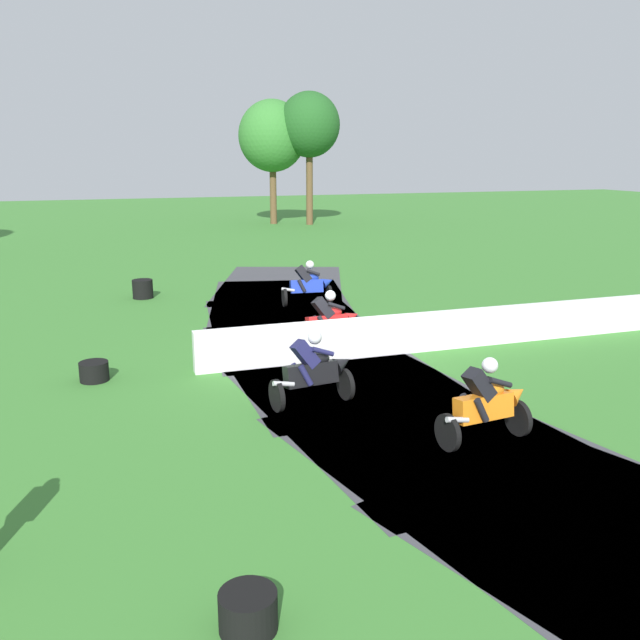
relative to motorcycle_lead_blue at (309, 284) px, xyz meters
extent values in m
plane|color=#38752D|center=(-1.45, -5.56, -0.65)|extent=(120.00, 120.00, 0.00)
cube|color=#3D3D42|center=(0.10, 3.53, -0.64)|extent=(6.47, 8.50, 0.01)
cube|color=#3D3D42|center=(-0.75, 0.57, -0.64)|extent=(5.80, 8.28, 0.01)
cube|color=#3D3D42|center=(-1.27, -2.48, -0.64)|extent=(5.06, 7.96, 0.01)
cube|color=#3D3D42|center=(-1.45, -5.56, -0.64)|extent=(4.25, 7.54, 0.01)
cube|color=#3D3D42|center=(-1.28, -8.64, -0.64)|extent=(5.03, 7.95, 0.01)
cube|color=#3D3D42|center=(-0.78, -11.68, -0.64)|extent=(5.78, 8.27, 0.01)
cube|color=white|center=(3.52, -5.57, -0.20)|extent=(15.68, 0.33, 0.90)
cylinder|color=black|center=(0.61, -0.15, -0.36)|extent=(0.17, 0.73, 0.73)
cylinder|color=black|center=(-0.78, 0.00, -0.36)|extent=(0.17, 0.73, 0.73)
cube|color=#1E38B2|center=(-0.08, -0.01, -0.06)|extent=(1.03, 0.47, 0.45)
ellipsoid|color=#1E38B2|center=(0.11, 0.04, 0.19)|extent=(0.47, 0.38, 0.30)
cone|color=#1E38B2|center=(0.60, -0.05, 0.05)|extent=(0.42, 0.40, 0.47)
cylinder|color=#B2B2B7|center=(-0.69, -0.07, -0.11)|extent=(0.42, 0.17, 0.17)
cube|color=black|center=(-0.15, 0.09, 0.31)|extent=(0.52, 0.43, 0.62)
sphere|color=white|center=(0.08, 0.13, 0.58)|extent=(0.26, 0.26, 0.26)
cylinder|color=black|center=(0.15, 0.24, 0.29)|extent=(0.43, 0.18, 0.24)
cylinder|color=black|center=(0.11, -0.11, 0.37)|extent=(0.43, 0.18, 0.24)
cylinder|color=black|center=(-0.24, 0.19, -0.09)|extent=(0.27, 0.21, 0.42)
cylinder|color=black|center=(-0.27, -0.16, 0.00)|extent=(0.27, 0.21, 0.42)
cylinder|color=black|center=(-0.30, -4.63, -0.35)|extent=(0.13, 0.72, 0.72)
cylinder|color=black|center=(-1.69, -4.70, -0.35)|extent=(0.13, 0.72, 0.72)
cube|color=red|center=(-1.00, -4.60, -0.06)|extent=(1.02, 0.41, 0.45)
ellipsoid|color=red|center=(-0.82, -4.53, 0.19)|extent=(0.46, 0.35, 0.30)
cone|color=red|center=(-0.32, -4.54, 0.05)|extent=(0.41, 0.41, 0.46)
cylinder|color=#B2B2B7|center=(-1.59, -4.76, -0.11)|extent=(0.41, 0.11, 0.17)
cube|color=black|center=(-1.08, -4.52, 0.31)|extent=(0.51, 0.41, 0.62)
sphere|color=white|center=(-0.87, -4.45, 0.59)|extent=(0.26, 0.26, 0.26)
cylinder|color=black|center=(-0.81, -4.32, 0.30)|extent=(0.43, 0.12, 0.24)
cylinder|color=black|center=(-0.79, -4.67, 0.38)|extent=(0.43, 0.12, 0.24)
cylinder|color=black|center=(-1.19, -4.43, -0.08)|extent=(0.28, 0.19, 0.42)
cylinder|color=black|center=(-1.17, -4.78, 0.00)|extent=(0.28, 0.19, 0.42)
cylinder|color=black|center=(-1.82, -8.03, -0.35)|extent=(0.18, 0.70, 0.70)
cylinder|color=black|center=(-3.21, -8.21, -0.35)|extent=(0.18, 0.70, 0.70)
cube|color=black|center=(-2.52, -8.07, -0.06)|extent=(1.04, 0.47, 0.44)
ellipsoid|color=black|center=(-2.35, -8.00, 0.20)|extent=(0.48, 0.37, 0.29)
cone|color=black|center=(-1.85, -7.96, 0.06)|extent=(0.43, 0.41, 0.45)
cylinder|color=#B2B2B7|center=(-3.10, -8.27, -0.11)|extent=(0.42, 0.14, 0.17)
cube|color=#1E1E4C|center=(-2.61, -8.01, 0.32)|extent=(0.53, 0.38, 0.61)
sphere|color=white|center=(-2.40, -7.93, 0.60)|extent=(0.26, 0.26, 0.26)
cylinder|color=#1E1E4C|center=(-2.36, -7.80, 0.31)|extent=(0.43, 0.13, 0.24)
cylinder|color=#1E1E4C|center=(-2.31, -8.15, 0.38)|extent=(0.43, 0.13, 0.24)
cylinder|color=#1E1E4C|center=(-2.73, -7.91, -0.07)|extent=(0.29, 0.17, 0.42)
cylinder|color=#1E1E4C|center=(-2.68, -8.26, -0.01)|extent=(0.29, 0.17, 0.42)
cylinder|color=black|center=(0.29, -10.49, -0.35)|extent=(0.16, 0.67, 0.67)
cylinder|color=black|center=(-1.10, -10.65, -0.35)|extent=(0.16, 0.67, 0.67)
cube|color=orange|center=(-0.41, -10.54, -0.05)|extent=(1.03, 0.43, 0.43)
ellipsoid|color=orange|center=(-0.23, -10.49, 0.21)|extent=(0.47, 0.35, 0.27)
cone|color=orange|center=(0.26, -10.45, 0.07)|extent=(0.43, 0.38, 0.44)
cylinder|color=#B2B2B7|center=(-0.99, -10.73, -0.12)|extent=(0.42, 0.14, 0.17)
cube|color=black|center=(-0.49, -10.50, 0.33)|extent=(0.53, 0.35, 0.59)
sphere|color=white|center=(-0.28, -10.44, 0.61)|extent=(0.26, 0.26, 0.26)
cylinder|color=black|center=(-0.24, -10.29, 0.33)|extent=(0.43, 0.13, 0.24)
cylinder|color=black|center=(-0.20, -10.64, 0.37)|extent=(0.43, 0.13, 0.24)
cylinder|color=black|center=(-0.61, -10.38, -0.05)|extent=(0.28, 0.15, 0.42)
cylinder|color=black|center=(-0.57, -10.73, -0.01)|extent=(0.28, 0.15, 0.42)
cylinder|color=black|center=(-4.79, 2.66, -0.55)|extent=(0.65, 0.65, 0.20)
cylinder|color=black|center=(-4.79, 2.66, -0.35)|extent=(0.65, 0.65, 0.20)
cylinder|color=black|center=(-4.79, 2.66, -0.15)|extent=(0.65, 0.65, 0.20)
cylinder|color=black|center=(-6.34, -5.39, -0.55)|extent=(0.59, 0.59, 0.20)
cylinder|color=black|center=(-6.34, -5.39, -0.35)|extent=(0.59, 0.59, 0.20)
cylinder|color=black|center=(-4.96, -13.64, -0.55)|extent=(0.58, 0.58, 0.20)
cylinder|color=black|center=(-4.96, -13.64, -0.35)|extent=(0.58, 0.58, 0.20)
cylinder|color=brown|center=(7.41, 23.16, 1.71)|extent=(0.44, 0.44, 4.71)
ellipsoid|color=#1E511E|center=(7.41, 23.16, 5.74)|extent=(3.94, 3.94, 4.14)
cylinder|color=brown|center=(5.28, 24.44, 1.27)|extent=(0.44, 0.44, 3.83)
ellipsoid|color=#33752D|center=(5.28, 24.44, 5.05)|extent=(4.40, 4.40, 4.62)
camera|label=1|loc=(-6.07, -19.18, 3.88)|focal=37.39mm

